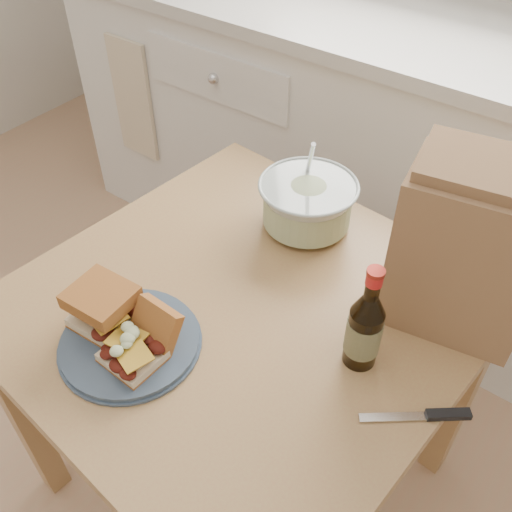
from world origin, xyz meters
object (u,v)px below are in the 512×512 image
Objects in this scene: coleslaw_bowl at (307,205)px; plate at (130,342)px; dining_table at (244,336)px; paper_bag at (466,254)px; beer_bottle at (364,329)px.

plate is at bearing -98.27° from coleslaw_bowl.
coleslaw_bowl is at bearing 101.90° from dining_table.
plate is 0.80× the size of paper_bag.
dining_table is 3.57× the size of plate.
beer_bottle is at bearing 32.54° from plate.
coleslaw_bowl is at bearing 159.84° from paper_bag.
beer_bottle is (0.25, 0.02, 0.19)m from dining_table.
paper_bag is (0.44, 0.42, 0.15)m from plate.
paper_bag reaches higher than coleslaw_bowl.
dining_table is 4.13× the size of coleslaw_bowl.
coleslaw_bowl reaches higher than plate.
plate is 0.63m from paper_bag.
coleslaw_bowl is at bearing 81.73° from plate.
paper_bag reaches higher than plate.
paper_bag is (0.08, 0.20, 0.08)m from beer_bottle.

